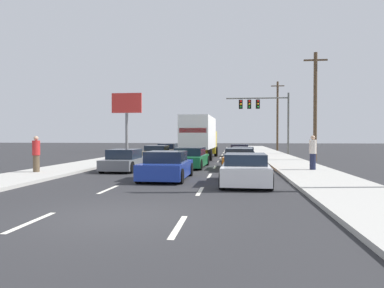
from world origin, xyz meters
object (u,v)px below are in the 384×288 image
at_px(traffic_signal_mast, 259,108).
at_px(pedestrian_near_corner, 36,154).
at_px(car_navy, 168,150).
at_px(car_blue, 167,167).
at_px(utility_pole_far, 277,115).
at_px(car_green, 190,158).
at_px(car_orange, 239,159).
at_px(box_truck, 200,135).
at_px(roadside_billboard, 127,110).
at_px(car_gray, 126,161).
at_px(car_red, 240,151).
at_px(car_tan, 157,154).
at_px(utility_pole_mid, 315,105).
at_px(car_black, 243,155).
at_px(car_white, 245,170).
at_px(pedestrian_mid_block, 313,152).

distance_m(traffic_signal_mast, pedestrian_near_corner, 25.28).
xyz_separation_m(traffic_signal_mast, pedestrian_near_corner, (-12.78, -21.46, -3.92)).
bearing_deg(car_navy, car_blue, -79.77).
bearing_deg(car_blue, utility_pole_far, 75.11).
bearing_deg(car_green, car_orange, -12.94).
xyz_separation_m(box_truck, roadside_billboard, (-10.44, 12.45, 3.15)).
xyz_separation_m(car_gray, car_green, (3.47, 2.35, 0.03)).
height_order(car_green, car_blue, car_blue).
bearing_deg(car_orange, car_red, 88.97).
bearing_deg(car_orange, box_truck, 109.14).
xyz_separation_m(car_green, car_blue, (-0.33, -6.30, 0.00)).
distance_m(car_tan, utility_pole_mid, 13.04).
xyz_separation_m(car_red, roadside_billboard, (-13.94, 8.47, 4.67)).
bearing_deg(car_navy, box_truck, -44.26).
distance_m(utility_pole_mid, pedestrian_near_corner, 20.39).
bearing_deg(traffic_signal_mast, car_green, -108.38).
relative_size(car_blue, traffic_signal_mast, 0.61).
relative_size(car_navy, utility_pole_far, 0.49).
distance_m(car_navy, car_black, 9.44).
xyz_separation_m(box_truck, traffic_signal_mast, (5.65, 7.67, 2.89)).
distance_m(box_truck, car_black, 4.92).
xyz_separation_m(car_orange, roadside_billboard, (-13.70, 21.85, 4.65)).
xyz_separation_m(car_tan, car_white, (6.59, -13.37, 0.01)).
height_order(car_green, car_white, car_green).
bearing_deg(car_gray, utility_pole_far, 67.93).
bearing_deg(car_orange, utility_pole_far, 78.73).
bearing_deg(roadside_billboard, pedestrian_near_corner, -82.81).
bearing_deg(traffic_signal_mast, box_truck, -126.40).
distance_m(car_black, roadside_billboard, 21.37).
xyz_separation_m(car_blue, car_black, (3.75, 12.07, -0.05)).
relative_size(car_navy, car_orange, 0.98).
bearing_deg(pedestrian_mid_block, car_gray, -178.93).
xyz_separation_m(car_red, pedestrian_near_corner, (-10.63, -17.77, 0.51)).
bearing_deg(car_blue, utility_pole_mid, 53.92).
bearing_deg(pedestrian_mid_block, box_truck, 123.63).
bearing_deg(car_black, pedestrian_near_corner, -134.75).
distance_m(car_red, utility_pole_far, 16.50).
height_order(car_green, car_orange, car_green).
bearing_deg(car_orange, car_black, 86.68).
distance_m(car_navy, car_tan, 6.16).
height_order(car_orange, roadside_billboard, roadside_billboard).
relative_size(utility_pole_far, roadside_billboard, 1.28).
height_order(car_gray, car_black, car_gray).
bearing_deg(pedestrian_near_corner, roadside_billboard, 97.19).
height_order(box_truck, car_blue, box_truck).
bearing_deg(car_red, car_tan, -134.55).
xyz_separation_m(car_green, car_white, (3.18, -7.48, 0.00)).
distance_m(utility_pole_mid, roadside_billboard, 24.52).
bearing_deg(box_truck, car_black, -38.81).
bearing_deg(car_blue, roadside_billboard, 110.61).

